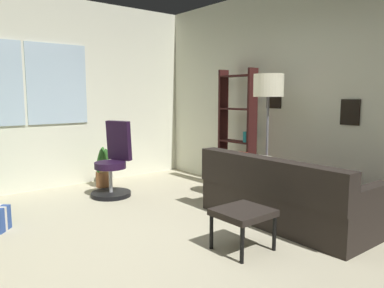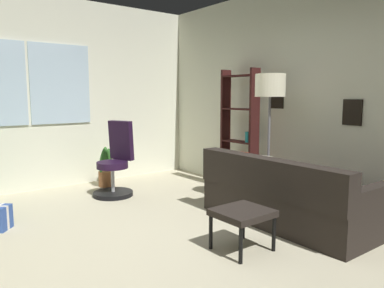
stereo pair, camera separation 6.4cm
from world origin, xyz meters
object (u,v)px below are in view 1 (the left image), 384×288
office_chair (113,167)px  potted_plant (103,169)px  bookshelf (237,138)px  floor_lamp (268,94)px  couch (300,199)px  footstool (243,215)px

office_chair → potted_plant: (0.11, 0.56, -0.13)m
bookshelf → potted_plant: (-1.50, 1.43, -0.52)m
floor_lamp → couch: bearing=-104.6°
bookshelf → potted_plant: bearing=136.5°
couch → footstool: (-1.06, -0.12, 0.06)m
potted_plant → floor_lamp: bearing=-62.7°
footstool → potted_plant: 3.03m
bookshelf → footstool: bearing=-134.0°
office_chair → floor_lamp: size_ratio=0.63×
bookshelf → floor_lamp: bookshelf is taller
bookshelf → couch: bearing=-108.4°
couch → bookshelf: bookshelf is taller
bookshelf → potted_plant: size_ratio=2.77×
footstool → office_chair: office_chair is taller
potted_plant → footstool: bearing=-91.0°
office_chair → bookshelf: bearing=-28.2°
couch → floor_lamp: floor_lamp is taller
bookshelf → floor_lamp: bearing=-111.1°
bookshelf → potted_plant: bookshelf is taller
couch → office_chair: (-1.12, 2.35, 0.14)m
floor_lamp → footstool: bearing=-148.3°
couch → footstool: size_ratio=4.02×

